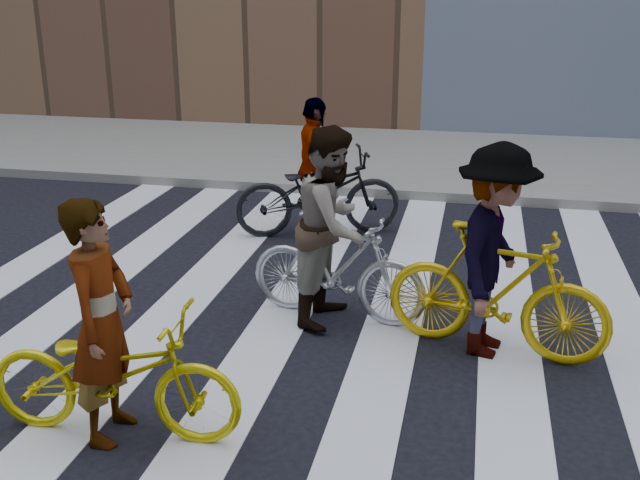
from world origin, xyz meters
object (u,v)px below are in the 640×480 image
(bike_silver_mid, at_px, (337,267))
(rider_left, at_px, (102,322))
(rider_mid, at_px, (333,226))
(bike_dark_rear, at_px, (318,193))
(rider_rear, at_px, (315,168))
(bike_yellow_left, at_px, (113,374))
(rider_right, at_px, (494,252))
(bike_yellow_right, at_px, (497,291))

(bike_silver_mid, relative_size, rider_left, 0.99)
(bike_silver_mid, distance_m, rider_mid, 0.43)
(bike_dark_rear, relative_size, rider_left, 1.20)
(rider_left, relative_size, rider_rear, 1.00)
(bike_yellow_left, height_order, bike_silver_mid, bike_silver_mid)
(rider_right, relative_size, rider_rear, 1.06)
(rider_right, bearing_deg, rider_mid, 87.38)
(rider_mid, height_order, rider_right, rider_mid)
(rider_mid, bearing_deg, bike_yellow_right, -95.27)
(rider_left, bearing_deg, bike_silver_mid, -31.09)
(bike_yellow_left, height_order, rider_mid, rider_mid)
(rider_left, height_order, rider_mid, rider_mid)
(rider_left, bearing_deg, rider_mid, -30.13)
(bike_dark_rear, distance_m, rider_mid, 2.64)
(bike_yellow_left, height_order, rider_left, rider_left)
(bike_yellow_left, distance_m, bike_silver_mid, 2.62)
(bike_dark_rear, distance_m, rider_rear, 0.34)
(bike_silver_mid, bearing_deg, bike_yellow_left, 162.33)
(bike_yellow_left, relative_size, rider_left, 1.05)
(rider_right, bearing_deg, bike_silver_mid, 86.88)
(rider_mid, bearing_deg, bike_dark_rear, 24.85)
(bike_dark_rear, bearing_deg, rider_rear, 69.07)
(bike_dark_rear, height_order, rider_mid, rider_mid)
(bike_yellow_left, distance_m, rider_mid, 2.64)
(rider_right, bearing_deg, rider_rear, 50.17)
(bike_dark_rear, relative_size, rider_rear, 1.20)
(bike_yellow_right, bearing_deg, bike_silver_mid, 87.38)
(rider_right, bearing_deg, bike_yellow_right, -77.30)
(bike_dark_rear, bearing_deg, rider_mid, 174.35)
(bike_yellow_left, bearing_deg, bike_yellow_right, -57.60)
(bike_yellow_left, bearing_deg, rider_rear, -7.73)
(bike_silver_mid, distance_m, bike_dark_rear, 2.62)
(bike_silver_mid, bearing_deg, rider_rear, 26.95)
(rider_mid, height_order, rider_rear, rider_mid)
(bike_yellow_left, xyz_separation_m, rider_mid, (1.15, 2.33, 0.46))
(bike_silver_mid, relative_size, rider_rear, 1.00)
(bike_yellow_right, distance_m, rider_mid, 1.65)
(rider_left, height_order, rider_right, rider_right)
(bike_yellow_right, xyz_separation_m, rider_rear, (-2.29, 2.93, 0.31))
(bike_silver_mid, height_order, rider_mid, rider_mid)
(bike_yellow_right, height_order, rider_rear, rider_rear)
(bike_silver_mid, relative_size, rider_right, 0.94)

